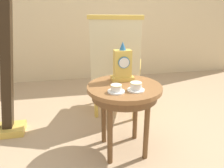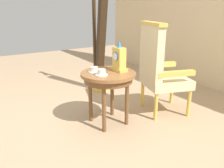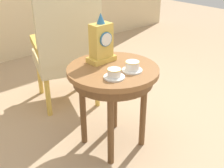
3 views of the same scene
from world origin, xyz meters
The scene contains 7 objects.
ground_plane centered at (0.00, 0.00, 0.00)m, with size 10.00×10.00×0.00m, color tan.
side_table centered at (-0.02, 0.09, 0.53)m, with size 0.61×0.61×0.61m.
teacup_left centered at (-0.12, -0.04, 0.64)m, with size 0.13×0.13×0.06m.
teacup_right centered at (0.04, -0.03, 0.65)m, with size 0.13×0.13×0.07m.
mantel_clock centered at (-0.01, 0.22, 0.75)m, with size 0.19×0.11×0.34m.
armchair centered at (0.07, 0.78, 0.59)m, with size 0.69×0.68×1.14m.
harp centered at (-1.07, 0.58, 0.71)m, with size 0.40×0.24×1.77m.
Camera 1 is at (-0.46, -1.54, 1.24)m, focal length 35.42 mm.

